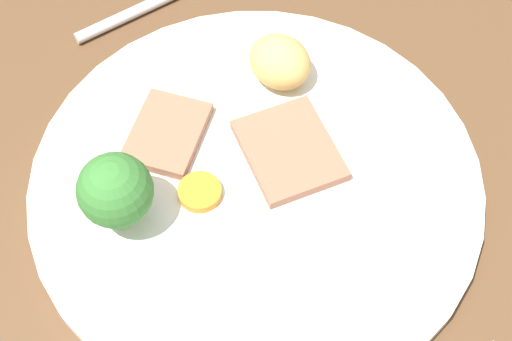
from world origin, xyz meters
The scene contains 7 objects.
dining_table centered at (0.00, 0.00, 1.80)cm, with size 120.00×84.00×3.60cm, color brown.
dinner_plate centered at (1.29, -1.19, 4.30)cm, with size 29.81×29.81×1.40cm, color white.
meat_slice_main centered at (0.61, 1.68, 5.40)cm, with size 6.96×5.72×0.80cm, color #9E664C.
meat_slice_under centered at (-4.47, -4.93, 5.40)cm, with size 6.04×4.57×0.80cm, color #9E664C.
roast_potato_left centered at (-5.36, 4.23, 6.74)cm, with size 4.59×3.95×3.49cm, color #D8B260.
carrot_coin_front centered at (0.67, -4.96, 5.33)cm, with size 2.83×2.83×0.66cm, color orange.
broccoli_floret centered at (-0.49, -9.99, 8.52)cm, with size 4.63×4.63×5.93cm.
Camera 1 is at (23.64, -13.08, 47.11)cm, focal length 52.65 mm.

